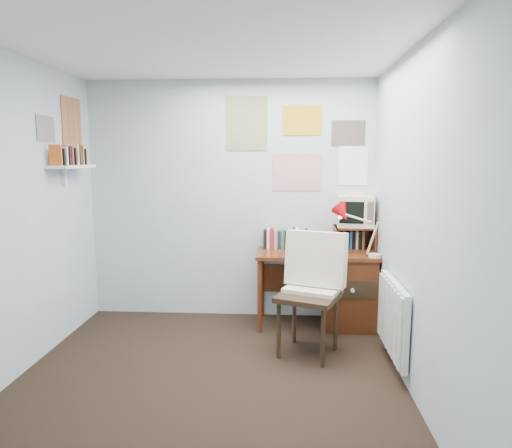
# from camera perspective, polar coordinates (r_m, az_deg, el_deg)

# --- Properties ---
(ground) EXTENTS (3.50, 3.50, 0.00)m
(ground) POSITION_cam_1_polar(r_m,az_deg,el_deg) (3.54, -6.59, -20.56)
(ground) COLOR black
(ground) RESTS_ON ground
(back_wall) EXTENTS (3.00, 0.02, 2.50)m
(back_wall) POSITION_cam_1_polar(r_m,az_deg,el_deg) (4.85, -3.24, 2.94)
(back_wall) COLOR #A3B4BA
(back_wall) RESTS_ON ground
(right_wall) EXTENTS (0.02, 3.50, 2.50)m
(right_wall) POSITION_cam_1_polar(r_m,az_deg,el_deg) (3.22, 20.32, -0.31)
(right_wall) COLOR #A3B4BA
(right_wall) RESTS_ON ground
(ceiling) EXTENTS (3.00, 3.50, 0.02)m
(ceiling) POSITION_cam_1_polar(r_m,az_deg,el_deg) (3.20, -7.39, 22.67)
(ceiling) COLOR white
(ceiling) RESTS_ON back_wall
(desk) EXTENTS (1.20, 0.55, 0.76)m
(desk) POSITION_cam_1_polar(r_m,az_deg,el_deg) (4.75, 10.78, -7.71)
(desk) COLOR #5F2C15
(desk) RESTS_ON ground
(desk_chair) EXTENTS (0.68, 0.67, 1.03)m
(desk_chair) POSITION_cam_1_polar(r_m,az_deg,el_deg) (3.99, 6.54, -9.04)
(desk_chair) COLOR black
(desk_chair) RESTS_ON ground
(desk_lamp) EXTENTS (0.34, 0.31, 0.45)m
(desk_lamp) POSITION_cam_1_polar(r_m,az_deg,el_deg) (4.46, 14.75, -1.26)
(desk_lamp) COLOR #AD0B0E
(desk_lamp) RESTS_ON desk
(tv_riser) EXTENTS (0.40, 0.30, 0.25)m
(tv_riser) POSITION_cam_1_polar(r_m,az_deg,el_deg) (4.76, 12.18, -1.77)
(tv_riser) COLOR #5F2C15
(tv_riser) RESTS_ON desk
(crt_tv) EXTENTS (0.40, 0.38, 0.34)m
(crt_tv) POSITION_cam_1_polar(r_m,az_deg,el_deg) (4.74, 12.38, 1.78)
(crt_tv) COLOR beige
(crt_tv) RESTS_ON tv_riser
(book_row) EXTENTS (0.60, 0.14, 0.22)m
(book_row) POSITION_cam_1_polar(r_m,az_deg,el_deg) (4.78, 4.56, -1.76)
(book_row) COLOR #5F2C15
(book_row) RESTS_ON desk
(radiator) EXTENTS (0.09, 0.80, 0.60)m
(radiator) POSITION_cam_1_polar(r_m,az_deg,el_deg) (3.92, 16.79, -11.16)
(radiator) COLOR white
(radiator) RESTS_ON right_wall
(wall_shelf) EXTENTS (0.20, 0.62, 0.24)m
(wall_shelf) POSITION_cam_1_polar(r_m,az_deg,el_deg) (4.59, -22.04, 6.67)
(wall_shelf) COLOR white
(wall_shelf) RESTS_ON left_wall
(posters_back) EXTENTS (1.20, 0.01, 0.90)m
(posters_back) POSITION_cam_1_polar(r_m,az_deg,el_deg) (4.79, 5.17, 10.03)
(posters_back) COLOR white
(posters_back) RESTS_ON back_wall
(posters_left) EXTENTS (0.01, 0.70, 0.60)m
(posters_left) POSITION_cam_1_polar(r_m,az_deg,el_deg) (4.64, -23.37, 11.31)
(posters_left) COLOR white
(posters_left) RESTS_ON left_wall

